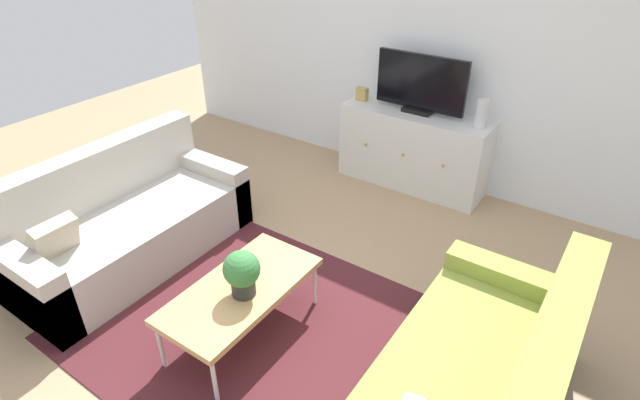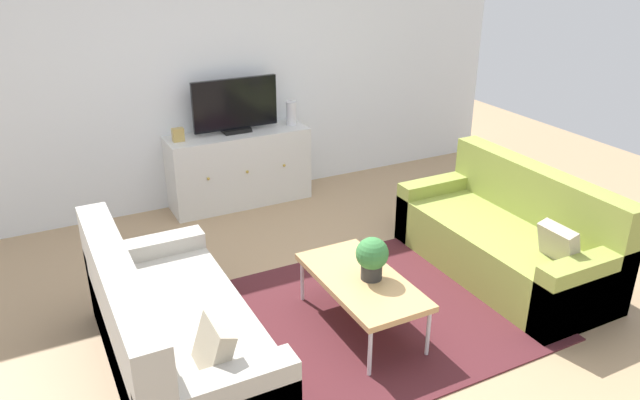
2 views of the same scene
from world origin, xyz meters
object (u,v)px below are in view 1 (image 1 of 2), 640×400
Objects in this scene: potted_plant at (242,272)px; glass_vase at (481,114)px; flat_screen_tv at (421,84)px; couch_left_side at (124,225)px; mantel_clock at (362,94)px; tv_console at (413,149)px; coffee_table at (241,291)px.

glass_vase is (0.56, 2.53, 0.32)m from potted_plant.
couch_left_side is at bearing -119.96° from flat_screen_tv.
glass_vase is (1.98, 2.37, 0.60)m from couch_left_side.
couch_left_side is 2.56m from mantel_clock.
glass_vase is at bearing -1.90° from flat_screen_tv.
mantel_clock is (-0.60, 0.00, 0.45)m from tv_console.
glass_vase is at bearing 0.00° from mantel_clock.
potted_plant is at bearing -28.25° from coffee_table.
couch_left_side is 14.28× the size of mantel_clock.
coffee_table is at bearing -76.74° from mantel_clock.
couch_left_side is at bearing -108.11° from mantel_clock.
glass_vase reaches higher than couch_left_side.
tv_console is at bearing -0.00° from mantel_clock.
flat_screen_tv is (0.00, 0.02, 0.65)m from tv_console.
couch_left_side is 1.37m from coffee_table.
flat_screen_tv is (-0.04, 2.55, 0.46)m from potted_plant.
potted_plant is 2.39× the size of mantel_clock.
tv_console is 0.75m from mantel_clock.
flat_screen_tv reaches higher than coffee_table.
flat_screen_tv is at bearing 90.98° from potted_plant.
potted_plant is 0.36× the size of flat_screen_tv.
coffee_table is at bearing -90.35° from tv_console.
tv_console is (-0.04, 2.53, -0.19)m from potted_plant.
coffee_table is at bearing -90.35° from flat_screen_tv.
glass_vase is at bearing 76.08° from coffee_table.
couch_left_side is 2.13× the size of flat_screen_tv.
flat_screen_tv is (1.38, 2.39, 0.75)m from couch_left_side.
couch_left_side is at bearing -129.88° from glass_vase.
couch_left_side reaches higher than tv_console.
tv_console reaches higher than coffee_table.
couch_left_side is 5.96× the size of potted_plant.
mantel_clock reaches higher than coffee_table.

